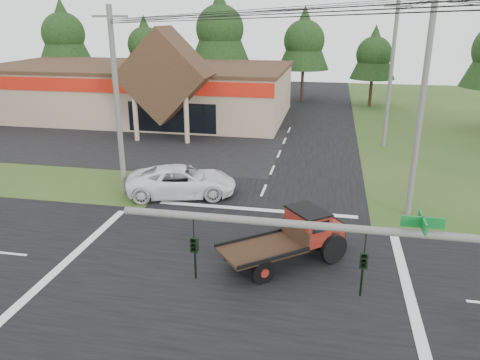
# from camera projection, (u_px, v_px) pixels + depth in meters

# --- Properties ---
(ground) EXTENTS (120.00, 120.00, 0.00)m
(ground) POSITION_uv_depth(u_px,v_px,m) (227.00, 277.00, 18.81)
(ground) COLOR #254217
(ground) RESTS_ON ground
(road_ns) EXTENTS (12.00, 120.00, 0.02)m
(road_ns) POSITION_uv_depth(u_px,v_px,m) (227.00, 276.00, 18.81)
(road_ns) COLOR black
(road_ns) RESTS_ON ground
(road_ew) EXTENTS (120.00, 12.00, 0.02)m
(road_ew) POSITION_uv_depth(u_px,v_px,m) (227.00, 276.00, 18.81)
(road_ew) COLOR black
(road_ew) RESTS_ON ground
(parking_apron) EXTENTS (28.00, 14.00, 0.02)m
(parking_apron) POSITION_uv_depth(u_px,v_px,m) (113.00, 142.00, 38.94)
(parking_apron) COLOR black
(parking_apron) RESTS_ON ground
(cvs_building) EXTENTS (30.40, 18.20, 9.19)m
(cvs_building) POSITION_uv_depth(u_px,v_px,m) (141.00, 89.00, 48.12)
(cvs_building) COLOR tan
(cvs_building) RESTS_ON ground
(traffic_signal_mast) EXTENTS (8.12, 0.24, 7.00)m
(traffic_signal_mast) POSITION_uv_depth(u_px,v_px,m) (427.00, 307.00, 9.34)
(traffic_signal_mast) COLOR #595651
(traffic_signal_mast) RESTS_ON ground
(utility_pole_nw) EXTENTS (2.00, 0.30, 10.50)m
(utility_pole_nw) POSITION_uv_depth(u_px,v_px,m) (117.00, 102.00, 25.89)
(utility_pole_nw) COLOR #595651
(utility_pole_nw) RESTS_ON ground
(utility_pole_ne) EXTENTS (2.00, 0.30, 11.50)m
(utility_pole_ne) POSITION_uv_depth(u_px,v_px,m) (422.00, 103.00, 22.81)
(utility_pole_ne) COLOR #595651
(utility_pole_ne) RESTS_ON ground
(utility_pole_n) EXTENTS (2.00, 0.30, 11.20)m
(utility_pole_n) POSITION_uv_depth(u_px,v_px,m) (391.00, 74.00, 35.82)
(utility_pole_n) COLOR #595651
(utility_pole_n) RESTS_ON ground
(tree_row_a) EXTENTS (6.72, 6.72, 12.12)m
(tree_row_a) POSITION_uv_depth(u_px,v_px,m) (63.00, 32.00, 58.63)
(tree_row_a) COLOR #332316
(tree_row_a) RESTS_ON ground
(tree_row_b) EXTENTS (5.60, 5.60, 10.10)m
(tree_row_b) POSITION_uv_depth(u_px,v_px,m) (145.00, 43.00, 59.11)
(tree_row_b) COLOR #332316
(tree_row_b) RESTS_ON ground
(tree_row_c) EXTENTS (7.28, 7.28, 13.13)m
(tree_row_c) POSITION_uv_depth(u_px,v_px,m) (220.00, 27.00, 55.69)
(tree_row_c) COLOR #332316
(tree_row_c) RESTS_ON ground
(tree_row_d) EXTENTS (6.16, 6.16, 11.11)m
(tree_row_d) POSITION_uv_depth(u_px,v_px,m) (304.00, 39.00, 55.24)
(tree_row_d) COLOR #332316
(tree_row_d) RESTS_ON ground
(tree_row_e) EXTENTS (5.04, 5.04, 9.09)m
(tree_row_e) POSITION_uv_depth(u_px,v_px,m) (374.00, 53.00, 52.38)
(tree_row_e) COLOR #332316
(tree_row_e) RESTS_ON ground
(antique_flatbed_truck) EXTENTS (5.57, 5.08, 2.29)m
(antique_flatbed_truck) POSITION_uv_depth(u_px,v_px,m) (285.00, 239.00, 19.44)
(antique_flatbed_truck) COLOR #5F0F0D
(antique_flatbed_truck) RESTS_ON ground
(white_pickup) EXTENTS (6.78, 4.39, 1.74)m
(white_pickup) POSITION_uv_depth(u_px,v_px,m) (182.00, 181.00, 27.11)
(white_pickup) COLOR white
(white_pickup) RESTS_ON ground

